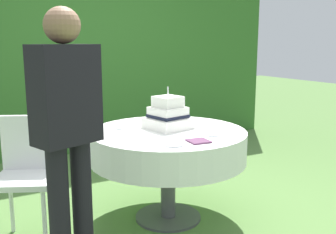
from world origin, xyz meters
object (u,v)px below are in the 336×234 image
object	(u,v)px
serving_plate_right	(125,128)
serving_plate_far	(181,120)
wedding_cake	(168,116)
standing_person	(67,129)
garden_chair	(27,166)
cake_table	(168,146)
napkin_stack	(199,141)
serving_plate_near	(174,144)
serving_plate_left	(213,134)

from	to	relation	value
serving_plate_right	serving_plate_far	bearing A→B (deg)	4.13
wedding_cake	standing_person	world-z (taller)	standing_person
wedding_cake	garden_chair	size ratio (longest dim) A/B	0.42
serving_plate_right	wedding_cake	bearing A→B (deg)	-26.02
cake_table	napkin_stack	xyz separation A→B (m)	(0.01, -0.41, 0.13)
serving_plate_far	serving_plate_right	bearing A→B (deg)	-175.87
wedding_cake	standing_person	size ratio (longest dim) A/B	0.23
serving_plate_far	standing_person	distance (m)	1.39
wedding_cake	serving_plate_far	distance (m)	0.32
cake_table	garden_chair	world-z (taller)	garden_chair
wedding_cake	serving_plate_near	size ratio (longest dim) A/B	2.80
serving_plate_left	garden_chair	xyz separation A→B (m)	(-1.24, 0.52, -0.20)
cake_table	serving_plate_far	size ratio (longest dim) A/B	8.80
wedding_cake	serving_plate_far	bearing A→B (deg)	38.77
cake_table	standing_person	bearing A→B (deg)	-153.36
wedding_cake	standing_person	xyz separation A→B (m)	(-0.93, -0.52, 0.09)
serving_plate_near	garden_chair	world-z (taller)	garden_chair
serving_plate_far	garden_chair	size ratio (longest dim) A/B	0.16
garden_chair	standing_person	size ratio (longest dim) A/B	0.56
standing_person	serving_plate_far	bearing A→B (deg)	31.24
serving_plate_near	napkin_stack	size ratio (longest dim) A/B	0.96
wedding_cake	serving_plate_left	bearing A→B (deg)	-64.03
wedding_cake	serving_plate_far	xyz separation A→B (m)	(0.24, 0.19, -0.10)
cake_table	serving_plate_near	bearing A→B (deg)	-113.86
cake_table	standing_person	xyz separation A→B (m)	(-0.90, -0.45, 0.32)
wedding_cake	serving_plate_far	size ratio (longest dim) A/B	2.69
serving_plate_near	serving_plate_far	world-z (taller)	same
garden_chair	serving_plate_far	bearing A→B (deg)	1.71
serving_plate_left	napkin_stack	distance (m)	0.23
serving_plate_far	napkin_stack	bearing A→B (deg)	-111.25
serving_plate_near	standing_person	xyz separation A→B (m)	(-0.72, -0.04, 0.19)
wedding_cake	serving_plate_near	bearing A→B (deg)	-114.52
cake_table	napkin_stack	size ratio (longest dim) A/B	8.77
serving_plate_right	garden_chair	size ratio (longest dim) A/B	0.16
serving_plate_right	standing_person	size ratio (longest dim) A/B	0.09
wedding_cake	standing_person	distance (m)	1.07
cake_table	serving_plate_far	bearing A→B (deg)	43.47
serving_plate_left	garden_chair	world-z (taller)	garden_chair
serving_plate_near	serving_plate_right	bearing A→B (deg)	98.39
serving_plate_far	wedding_cake	bearing A→B (deg)	-141.23
napkin_stack	garden_chair	world-z (taller)	garden_chair
serving_plate_left	garden_chair	size ratio (longest dim) A/B	0.14
serving_plate_near	standing_person	bearing A→B (deg)	-176.60
napkin_stack	standing_person	bearing A→B (deg)	-177.58
napkin_stack	wedding_cake	bearing A→B (deg)	87.20
cake_table	serving_plate_far	world-z (taller)	serving_plate_far
wedding_cake	serving_plate_right	xyz separation A→B (m)	(-0.31, 0.15, -0.10)
cake_table	serving_plate_near	world-z (taller)	serving_plate_near
wedding_cake	garden_chair	bearing A→B (deg)	171.86
wedding_cake	serving_plate_near	distance (m)	0.53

